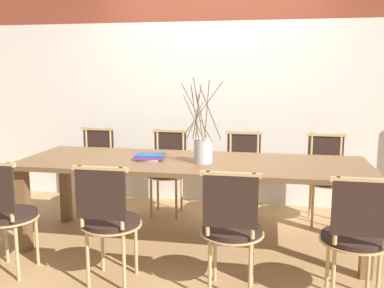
{
  "coord_description": "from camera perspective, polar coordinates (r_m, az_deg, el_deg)",
  "views": [
    {
      "loc": [
        0.67,
        -3.61,
        1.55
      ],
      "look_at": [
        0.0,
        0.0,
        0.93
      ],
      "focal_mm": 40.0,
      "sensor_mm": 36.0,
      "label": 1
    }
  ],
  "objects": [
    {
      "name": "ground_plane",
      "position": [
        3.99,
        0.0,
        -13.22
      ],
      "size": [
        16.0,
        16.0,
        0.0
      ],
      "primitive_type": "plane",
      "color": "#A87F51"
    },
    {
      "name": "chair_far_left",
      "position": [
        4.68,
        -3.28,
        -3.21
      ],
      "size": [
        0.45,
        0.45,
        0.92
      ],
      "rotation": [
        0.0,
        0.0,
        3.14
      ],
      "color": "black",
      "rests_on": "ground_plane"
    },
    {
      "name": "chair_near_left",
      "position": [
        3.19,
        -11.01,
        -9.64
      ],
      "size": [
        0.45,
        0.45,
        0.92
      ],
      "color": "black",
      "rests_on": "ground_plane"
    },
    {
      "name": "chair_near_leftend",
      "position": [
        3.57,
        -23.68,
        -8.18
      ],
      "size": [
        0.45,
        0.45,
        0.92
      ],
      "color": "black",
      "rests_on": "ground_plane"
    },
    {
      "name": "book_stack",
      "position": [
        3.82,
        -5.63,
        -1.72
      ],
      "size": [
        0.28,
        0.21,
        0.05
      ],
      "color": "beige",
      "rests_on": "dining_table"
    },
    {
      "name": "chair_far_center",
      "position": [
        4.56,
        6.76,
        -3.61
      ],
      "size": [
        0.45,
        0.45,
        0.92
      ],
      "rotation": [
        0.0,
        0.0,
        3.14
      ],
      "color": "black",
      "rests_on": "ground_plane"
    },
    {
      "name": "chair_near_center",
      "position": [
        2.99,
        5.31,
        -10.81
      ],
      "size": [
        0.45,
        0.45,
        0.92
      ],
      "color": "black",
      "rests_on": "ground_plane"
    },
    {
      "name": "chair_far_leftend",
      "position": [
        4.95,
        -12.86,
        -2.73
      ],
      "size": [
        0.45,
        0.45,
        0.92
      ],
      "rotation": [
        0.0,
        0.0,
        3.14
      ],
      "color": "black",
      "rests_on": "ground_plane"
    },
    {
      "name": "vase_centerpiece",
      "position": [
        3.66,
        1.47,
        -0.6
      ],
      "size": [
        0.36,
        0.38,
        0.73
      ],
      "color": "silver",
      "rests_on": "dining_table"
    },
    {
      "name": "dining_table",
      "position": [
        3.77,
        0.0,
        -3.52
      ],
      "size": [
        3.04,
        0.97,
        0.78
      ],
      "color": "brown",
      "rests_on": "ground_plane"
    },
    {
      "name": "chair_near_right",
      "position": [
        3.03,
        20.97,
        -11.14
      ],
      "size": [
        0.45,
        0.45,
        0.92
      ],
      "color": "black",
      "rests_on": "ground_plane"
    },
    {
      "name": "wall_rear",
      "position": [
        5.02,
        2.89,
        10.23
      ],
      "size": [
        12.0,
        0.06,
        3.2
      ],
      "color": "silver",
      "rests_on": "ground_plane"
    },
    {
      "name": "chair_far_right",
      "position": [
        4.59,
        17.45,
        -3.92
      ],
      "size": [
        0.45,
        0.45,
        0.92
      ],
      "rotation": [
        0.0,
        0.0,
        3.14
      ],
      "color": "black",
      "rests_on": "ground_plane"
    }
  ]
}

